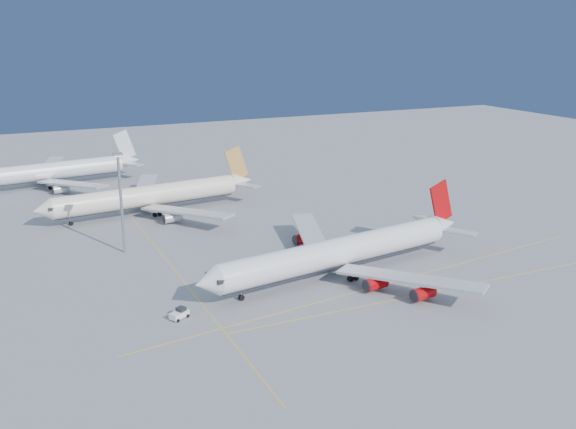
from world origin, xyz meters
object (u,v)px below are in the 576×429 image
object	(u,v)px
airliner_etihad	(152,195)
pushback_tug	(180,314)
airliner_virgin	(343,251)
light_mast	(121,195)
airliner_third	(49,172)

from	to	relation	value
airliner_etihad	pushback_tug	xyz separation A→B (m)	(-12.67, -74.48, -4.42)
airliner_etihad	pushback_tug	world-z (taller)	airliner_etihad
airliner_virgin	light_mast	size ratio (longest dim) A/B	2.90
airliner_etihad	pushback_tug	bearing A→B (deg)	-106.85
airliner_virgin	pushback_tug	bearing A→B (deg)	-178.83
pushback_tug	light_mast	xyz separation A→B (m)	(-2.12, 42.34, 13.73)
airliner_third	light_mast	size ratio (longest dim) A/B	2.65
light_mast	airliner_virgin	bearing A→B (deg)	-40.29
airliner_virgin	airliner_etihad	world-z (taller)	airliner_virgin
airliner_virgin	pushback_tug	xyz separation A→B (m)	(-39.54, -7.02, -4.40)
airliner_etihad	airliner_virgin	bearing A→B (deg)	-75.49
airliner_third	airliner_virgin	bearing A→B (deg)	-73.97
airliner_etihad	airliner_third	xyz separation A→B (m)	(-24.86, 48.04, -0.03)
airliner_etihad	pushback_tug	size ratio (longest dim) A/B	16.27
pushback_tug	airliner_virgin	bearing A→B (deg)	-19.57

